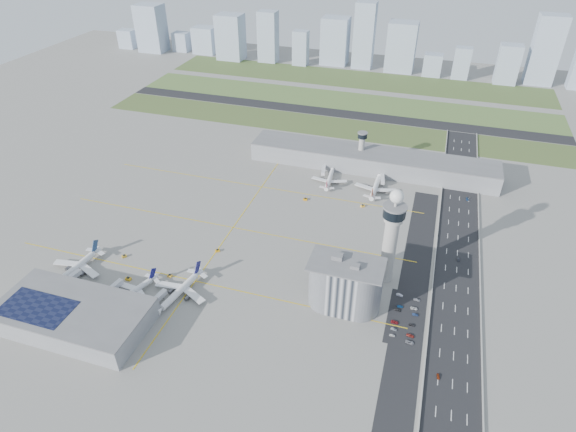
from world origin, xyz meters
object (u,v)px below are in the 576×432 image
(tug_0, at_px, (124,256))
(car_lot_7, at_px, (410,336))
(airplane_near_a, at_px, (75,265))
(tug_1, at_px, (128,279))
(airplane_near_b, at_px, (132,289))
(jet_bridge_far_0, at_px, (324,168))
(airplane_far_b, at_px, (376,184))
(car_lot_5, at_px, (399,295))
(car_lot_4, at_px, (400,306))
(car_lot_6, at_px, (410,342))
(car_hw_4, at_px, (453,163))
(car_lot_9, at_px, (415,315))
(secondary_tower, at_px, (361,146))
(tug_5, at_px, (363,206))
(control_tower, at_px, (391,233))
(jet_bridge_far_1, at_px, (382,176))
(tug_3, at_px, (217,250))
(jet_bridge_near_1, at_px, (105,296))
(car_lot_0, at_px, (392,335))
(tug_4, at_px, (305,199))
(car_lot_10, at_px, (414,308))
(tug_2, at_px, (170,276))
(car_lot_8, at_px, (412,325))
(car_lot_11, at_px, (417,300))
(admin_building, at_px, (345,285))
(jet_bridge_near_0, at_px, (63,286))
(car_hw_0, at_px, (438,376))
(car_hw_2, at_px, (467,199))
(car_lot_2, at_px, (395,322))
(airplane_near_c, at_px, (179,288))
(car_hw_1, at_px, (458,260))
(airplane_far_a, at_px, (330,177))
(car_lot_1, at_px, (394,329))
(car_lot_3, at_px, (398,310))

(tug_0, distance_m, car_lot_7, 188.03)
(airplane_near_a, xyz_separation_m, tug_1, (35.66, 3.20, -4.89))
(airplane_near_b, xyz_separation_m, jet_bridge_far_0, (71.72, 184.97, -2.22))
(airplane_far_b, bearing_deg, car_lot_5, -163.42)
(car_lot_4, relative_size, car_lot_6, 0.82)
(car_hw_4, bearing_deg, car_lot_9, -104.03)
(secondary_tower, bearing_deg, tug_5, -77.59)
(control_tower, relative_size, jet_bridge_far_1, 4.61)
(tug_3, bearing_deg, car_lot_7, 41.07)
(jet_bridge_near_1, height_order, car_lot_4, jet_bridge_near_1)
(car_lot_0, xyz_separation_m, car_lot_5, (0.14, 32.85, 0.11))
(tug_0, xyz_separation_m, tug_4, (95.06, 104.27, -0.00))
(car_lot_7, bearing_deg, car_lot_5, 24.21)
(car_lot_9, relative_size, car_lot_10, 0.80)
(jet_bridge_near_1, height_order, car_lot_6, jet_bridge_near_1)
(tug_2, height_order, car_lot_8, tug_2)
(car_lot_6, distance_m, car_lot_11, 34.22)
(admin_building, relative_size, car_lot_7, 9.88)
(jet_bridge_far_1, height_order, tug_5, jet_bridge_far_1)
(jet_bridge_near_0, height_order, car_lot_7, jet_bridge_near_0)
(jet_bridge_near_0, distance_m, car_hw_0, 221.03)
(car_lot_7, bearing_deg, car_lot_8, 7.12)
(car_hw_4, bearing_deg, car_hw_2, -87.67)
(admin_building, bearing_deg, car_lot_2, -10.80)
(airplane_near_a, bearing_deg, tug_4, 144.41)
(tug_1, distance_m, car_lot_0, 162.98)
(airplane_near_a, relative_size, airplane_near_c, 0.99)
(airplane_near_b, relative_size, car_lot_7, 8.52)
(control_tower, bearing_deg, secondary_tower, 106.48)
(airplane_near_b, height_order, tug_0, airplane_near_b)
(jet_bridge_near_1, distance_m, tug_0, 40.26)
(tug_1, distance_m, car_hw_2, 258.16)
(jet_bridge_near_1, xyz_separation_m, tug_5, (127.23, 146.32, -1.99))
(car_lot_4, height_order, car_lot_9, car_lot_4)
(car_lot_6, xyz_separation_m, car_hw_0, (15.79, -17.84, -0.04))
(car_hw_1, bearing_deg, car_lot_8, -107.59)
(car_lot_6, xyz_separation_m, car_lot_8, (-0.15, 13.10, -0.06))
(admin_building, relative_size, airplane_far_a, 1.19)
(airplane_far_a, bearing_deg, car_lot_1, -158.80)
(airplane_near_c, relative_size, car_lot_10, 10.04)
(airplane_far_b, bearing_deg, tug_5, 169.89)
(tug_0, xyz_separation_m, car_hw_1, (211.27, 62.96, -0.30))
(control_tower, bearing_deg, car_lot_11, -33.58)
(car_lot_6, relative_size, car_lot_8, 1.35)
(airplane_near_a, height_order, car_lot_8, airplane_near_a)
(airplane_near_a, xyz_separation_m, car_lot_3, (199.21, 27.14, -5.32))
(car_lot_3, relative_size, car_lot_5, 0.97)
(airplane_far_a, bearing_deg, jet_bridge_far_1, -71.62)
(airplane_far_b, distance_m, car_lot_10, 133.42)
(secondary_tower, distance_m, airplane_near_c, 207.85)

